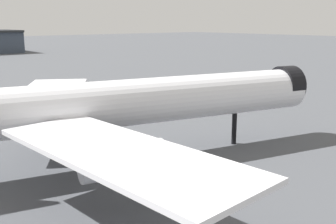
{
  "coord_description": "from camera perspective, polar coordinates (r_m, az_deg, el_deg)",
  "views": [
    {
      "loc": [
        -28.34,
        -38.96,
        17.79
      ],
      "look_at": [
        5.67,
        0.71,
        5.91
      ],
      "focal_mm": 42.86,
      "sensor_mm": 36.0,
      "label": 1
    }
  ],
  "objects": [
    {
      "name": "ground",
      "position": [
        51.36,
        -4.33,
        -7.5
      ],
      "size": [
        900.0,
        900.0,
        0.0
      ],
      "primitive_type": "plane",
      "color": "#4C4F54"
    },
    {
      "name": "airliner_near_gate",
      "position": [
        50.23,
        -8.68,
        0.89
      ],
      "size": [
        64.98,
        58.26,
        17.15
      ],
      "rotation": [
        0.0,
        0.0,
        -0.26
      ],
      "color": "white",
      "rests_on": "ground"
    },
    {
      "name": "service_truck_front",
      "position": [
        87.36,
        5.07,
        2.06
      ],
      "size": [
        4.84,
        5.89,
        3.0
      ],
      "rotation": [
        0.0,
        0.0,
        5.26
      ],
      "color": "black",
      "rests_on": "ground"
    }
  ]
}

